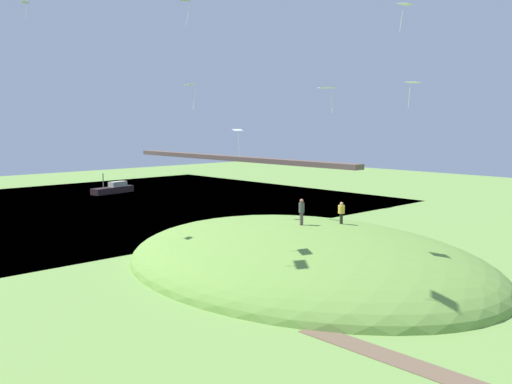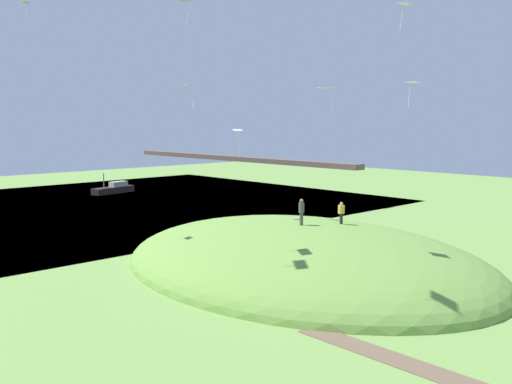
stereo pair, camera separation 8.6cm
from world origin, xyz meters
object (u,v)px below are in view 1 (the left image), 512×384
object	(u,v)px
person_with_child	(341,210)
kite_5	(405,5)
kite_1	(25,3)
kite_7	(413,83)
person_near_shore	(302,208)
kite_2	(190,86)
kite_0	(186,2)
kite_8	(327,89)
kite_4	(238,133)
boat_on_lake	(114,189)

from	to	relation	value
person_with_child	kite_5	distance (m)	16.02
kite_1	kite_7	xyz separation A→B (m)	(20.20, 16.71, -5.65)
person_near_shore	kite_7	distance (m)	11.18
person_with_child	kite_1	distance (m)	26.37
kite_2	kite_7	size ratio (longest dim) A/B	0.89
kite_0	kite_8	distance (m)	15.11
kite_4	kite_5	distance (m)	15.62
kite_0	kite_7	world-z (taller)	kite_0
person_near_shore	person_with_child	size ratio (longest dim) A/B	1.17
person_with_child	kite_1	bearing A→B (deg)	-102.63
kite_0	person_with_child	bearing A→B (deg)	28.63
kite_1	kite_0	bearing A→B (deg)	66.38
kite_1	kite_2	distance (m)	14.81
kite_4	kite_8	distance (m)	10.00
kite_1	kite_4	xyz separation A→B (m)	(8.35, 12.12, -8.90)
kite_5	boat_on_lake	bearing A→B (deg)	176.09
person_near_shore	kite_2	world-z (taller)	kite_2
boat_on_lake	kite_1	size ratio (longest dim) A/B	6.23
kite_0	kite_5	xyz separation A→B (m)	(11.74, 11.49, -0.38)
boat_on_lake	person_near_shore	distance (m)	49.68
kite_1	kite_7	size ratio (longest dim) A/B	0.67
boat_on_lake	kite_0	world-z (taller)	kite_0
kite_4	kite_7	bearing A→B (deg)	21.16
person_near_shore	kite_0	distance (m)	17.90
kite_7	kite_1	bearing A→B (deg)	-140.41
boat_on_lake	kite_5	bearing A→B (deg)	-105.31
person_with_child	kite_2	xyz separation A→B (m)	(-2.32, -11.61, 8.45)
kite_1	person_with_child	bearing A→B (deg)	46.82
boat_on_lake	person_near_shore	bearing A→B (deg)	-115.43
kite_7	kite_8	distance (m)	6.29
person_with_child	kite_7	size ratio (longest dim) A/B	0.95
kite_0	kite_2	distance (m)	12.22
kite_2	kite_4	bearing A→B (deg)	120.09
kite_8	boat_on_lake	bearing A→B (deg)	164.59
person_with_child	kite_2	world-z (taller)	kite_2
person_near_shore	kite_4	world-z (taller)	kite_4
kite_0	kite_1	distance (m)	11.28
person_near_shore	kite_7	world-z (taller)	kite_7
kite_1	kite_2	xyz separation A→B (m)	(12.78, 4.48, -5.99)
kite_2	kite_4	size ratio (longest dim) A/B	0.73
kite_5	kite_0	bearing A→B (deg)	-135.62
boat_on_lake	person_with_child	bearing A→B (deg)	-111.91
person_with_child	kite_8	xyz separation A→B (m)	(2.78, -5.21, 8.30)
person_near_shore	boat_on_lake	bearing A→B (deg)	93.00
person_with_child	kite_2	size ratio (longest dim) A/B	1.08
boat_on_lake	person_near_shore	size ratio (longest dim) A/B	3.73
person_near_shore	kite_7	bearing A→B (deg)	-44.44
person_with_child	kite_8	bearing A→B (deg)	-31.36
kite_2	kite_7	bearing A→B (deg)	58.76
person_with_child	kite_1	xyz separation A→B (m)	(-15.10, -16.09, 14.45)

